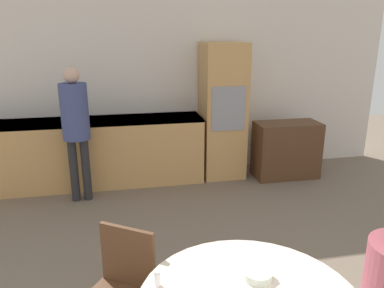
% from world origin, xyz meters
% --- Properties ---
extents(wall_back, '(6.84, 0.05, 2.60)m').
position_xyz_m(wall_back, '(0.00, 5.23, 1.30)').
color(wall_back, silver).
rests_on(wall_back, ground_plane).
extents(kitchen_counter, '(3.06, 0.60, 0.91)m').
position_xyz_m(kitchen_counter, '(-1.04, 4.88, 0.47)').
color(kitchen_counter, tan).
rests_on(kitchen_counter, ground_plane).
extents(oven_unit, '(0.58, 0.59, 1.90)m').
position_xyz_m(oven_unit, '(0.82, 4.89, 0.95)').
color(oven_unit, tan).
rests_on(oven_unit, ground_plane).
extents(sideboard, '(0.91, 0.45, 0.80)m').
position_xyz_m(sideboard, '(1.71, 4.62, 0.40)').
color(sideboard, '#51331E').
rests_on(sideboard, ground_plane).
extents(person_standing, '(0.32, 0.32, 1.65)m').
position_xyz_m(person_standing, '(-1.13, 4.38, 1.02)').
color(person_standing, '#262628').
rests_on(person_standing, ground_plane).
extents(bowl_near, '(0.16, 0.16, 0.05)m').
position_xyz_m(bowl_near, '(0.07, 1.52, 0.76)').
color(bowl_near, silver).
rests_on(bowl_near, dining_table).
extents(salt_shaker, '(0.03, 0.03, 0.09)m').
position_xyz_m(salt_shaker, '(-0.48, 1.57, 0.78)').
color(salt_shaker, white).
rests_on(salt_shaker, dining_table).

